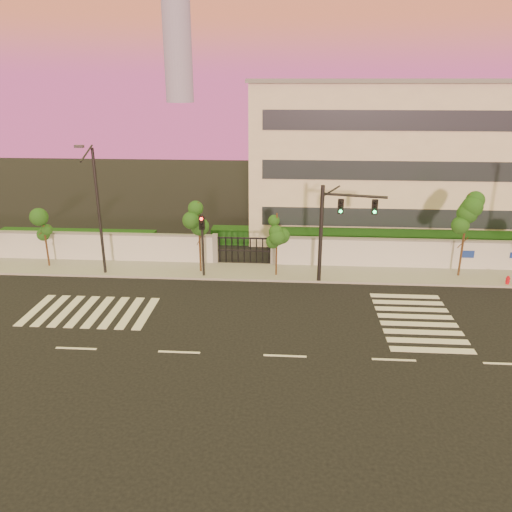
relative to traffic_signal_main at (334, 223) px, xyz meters
The scene contains 14 objects.
ground 10.33m from the traffic_signal_main, 107.05° to the right, with size 120.00×120.00×0.00m, color black.
sidewalk 4.97m from the traffic_signal_main, 153.81° to the left, with size 60.00×3.00×0.15m, color gray.
perimeter_wall 4.88m from the traffic_signal_main, 133.13° to the left, with size 60.00×0.36×2.20m.
hedge_row 6.63m from the traffic_signal_main, 106.21° to the left, with size 41.00×4.25×1.80m.
institutional_building 14.45m from the traffic_signal_main, 64.26° to the left, with size 24.40×12.40×12.25m.
road_markings 7.97m from the traffic_signal_main, 129.22° to the right, with size 57.00×7.62×0.02m.
street_tree_b 19.15m from the traffic_signal_main, behind, with size 1.51×1.20×3.88m.
street_tree_c 8.61m from the traffic_signal_main, behind, with size 1.59×1.26×4.82m.
street_tree_d 3.68m from the traffic_signal_main, 166.80° to the left, with size 1.39×1.11×4.28m.
street_tree_e 8.48m from the traffic_signal_main, 10.30° to the left, with size 1.64×1.31×5.54m.
traffic_signal_main is the anchor object (origin of this frame).
traffic_signal_secondary 8.32m from the traffic_signal_main, behind, with size 0.33×0.33×4.28m.
streetlight_west 14.83m from the traffic_signal_main, behind, with size 0.52×2.08×8.65m.
fire_hydrant 11.49m from the traffic_signal_main, ahead, with size 0.28×0.26×0.70m.
Camera 1 is at (0.05, -20.39, 12.13)m, focal length 35.00 mm.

